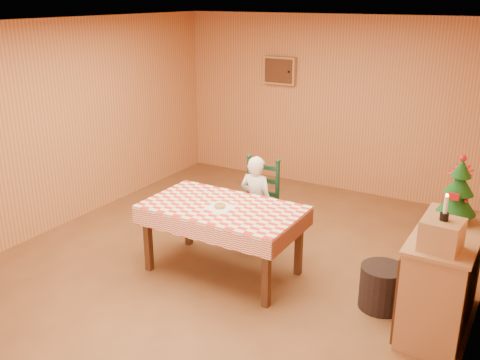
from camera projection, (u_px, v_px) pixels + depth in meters
The scene contains 13 objects.
ground at pixel (231, 265), 5.96m from camera, with size 6.00×6.00×0.00m, color brown.
cabin_walls at pixel (255, 95), 5.79m from camera, with size 5.10×6.05×2.65m.
dining_table at pixel (223, 213), 5.60m from camera, with size 1.66×0.96×0.77m.
ladder_chair at pixel (258, 205), 6.30m from camera, with size 0.44×0.40×1.08m.
seated_child at pixel (256, 202), 6.24m from camera, with size 0.41×0.27×1.12m, color white.
napkin at pixel (220, 207), 5.53m from camera, with size 0.26×0.26×0.00m, color white.
donut at pixel (220, 206), 5.53m from camera, with size 0.12×0.12×0.04m, color #C39346.
shelf_unit at pixel (441, 278), 4.77m from camera, with size 0.54×1.24×0.93m.
crate at pixel (442, 235), 4.24m from camera, with size 0.30×0.30×0.25m, color tan.
christmas_tree at pixel (458, 192), 4.72m from camera, with size 0.34×0.34×0.62m.
flower_arrangement at pixel (457, 187), 5.01m from camera, with size 0.24×0.24×0.44m, color #B31018.
candle_set at pixel (445, 213), 4.18m from camera, with size 0.07×0.07×0.22m.
storage_bin at pixel (382, 287), 5.10m from camera, with size 0.43×0.43×0.43m, color black.
Camera 1 is at (2.78, -4.53, 2.86)m, focal length 40.00 mm.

